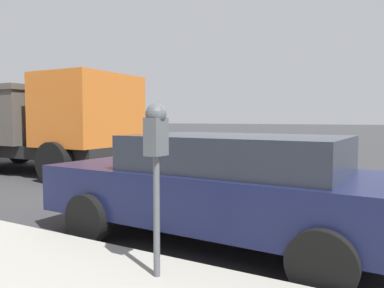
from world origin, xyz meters
The scene contains 4 objects.
ground_plane centered at (0.00, 0.00, 0.00)m, with size 220.00×220.00×0.00m, color #333335.
parking_meter centered at (-2.66, 0.36, 1.37)m, with size 0.21×0.19×1.57m.
car_navy centered at (-1.04, 0.41, 0.75)m, with size 2.19×4.77×1.40m.
dump_truck centered at (2.13, 8.27, 1.53)m, with size 3.00×6.69×2.80m.
Camera 1 is at (-5.41, -1.56, 1.60)m, focal length 35.00 mm.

